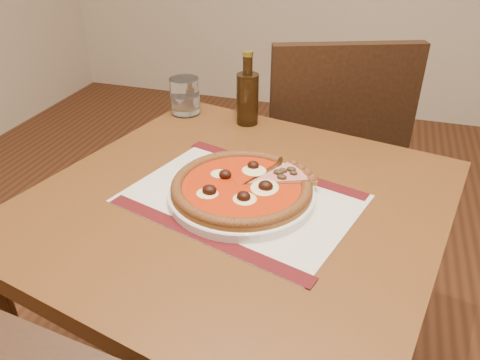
# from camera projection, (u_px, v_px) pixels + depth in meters

# --- Properties ---
(table) EXTENTS (0.95, 0.95, 0.75)m
(table) POSITION_uv_depth(u_px,v_px,m) (237.00, 236.00, 1.01)
(table) COLOR brown
(table) RESTS_ON ground
(chair_far) EXTENTS (0.57, 0.57, 0.93)m
(chair_far) POSITION_uv_depth(u_px,v_px,m) (328.00, 152.00, 1.60)
(chair_far) COLOR black
(chair_far) RESTS_ON ground
(placemat) EXTENTS (0.52, 0.43, 0.00)m
(placemat) POSITION_uv_depth(u_px,v_px,m) (242.00, 199.00, 0.96)
(placemat) COLOR beige
(placemat) RESTS_ON table
(plate) EXTENTS (0.30, 0.30, 0.02)m
(plate) POSITION_uv_depth(u_px,v_px,m) (242.00, 194.00, 0.95)
(plate) COLOR white
(plate) RESTS_ON placemat
(pizza) EXTENTS (0.29, 0.29, 0.04)m
(pizza) POSITION_uv_depth(u_px,v_px,m) (241.00, 186.00, 0.94)
(pizza) COLOR #A45B27
(pizza) RESTS_ON plate
(ham_slice) EXTENTS (0.13, 0.13, 0.02)m
(ham_slice) POSITION_uv_depth(u_px,v_px,m) (286.00, 176.00, 0.98)
(ham_slice) COLOR #A45B27
(ham_slice) RESTS_ON plate
(water_glass) EXTENTS (0.09, 0.09, 0.10)m
(water_glass) POSITION_uv_depth(u_px,v_px,m) (185.00, 96.00, 1.32)
(water_glass) COLOR white
(water_glass) RESTS_ON table
(bottle) EXTENTS (0.06, 0.06, 0.20)m
(bottle) POSITION_uv_depth(u_px,v_px,m) (247.00, 96.00, 1.24)
(bottle) COLOR #301E0C
(bottle) RESTS_ON table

